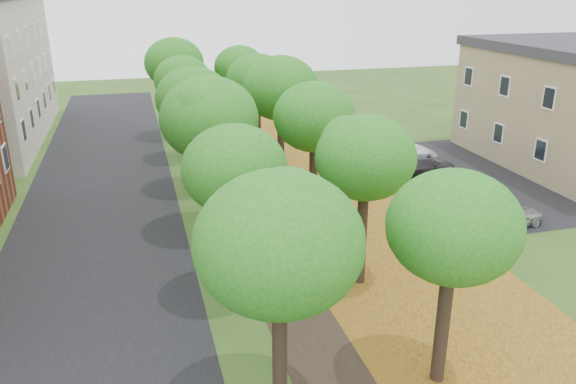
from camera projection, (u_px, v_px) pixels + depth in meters
street_asphalt at (99, 221)px, 27.63m from camera, size 8.00×70.00×0.01m
footpath at (248, 206)px, 29.51m from camera, size 3.20×70.00×0.01m
leaf_verge at (337, 196)px, 30.76m from camera, size 7.50×70.00×0.01m
parking_lot at (464, 177)px, 33.79m from camera, size 9.00×16.00×0.01m
tree_row_west at (201, 112)px, 27.17m from camera, size 3.93×33.93×6.83m
tree_row_east at (296, 107)px, 28.37m from camera, size 3.93×33.93×6.83m
bench at (304, 276)px, 21.55m from camera, size 0.62×1.75×0.81m
car_silver at (508, 215)px, 26.76m from camera, size 3.84×2.03×1.25m
car_red at (450, 185)px, 30.69m from camera, size 4.02×2.79×1.26m
car_grey at (421, 166)px, 33.68m from camera, size 4.64×2.13×1.32m
car_white at (400, 152)px, 36.44m from camera, size 5.04×2.65×1.35m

